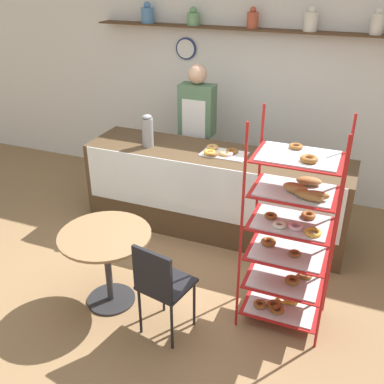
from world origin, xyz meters
name	(u,v)px	position (x,y,z in m)	size (l,w,h in m)	color
ground_plane	(178,282)	(0.00, 0.00, 0.00)	(14.00, 14.00, 0.00)	olive
back_wall	(250,88)	(0.00, 2.33, 1.37)	(10.00, 0.30, 2.70)	white
display_counter	(215,192)	(0.00, 1.07, 0.48)	(2.93, 0.74, 0.95)	#4C3823
pastry_rack	(291,235)	(1.05, -0.12, 0.86)	(0.69, 0.49, 1.83)	#A51919
person_worker	(197,130)	(-0.45, 1.65, 0.97)	(0.42, 0.23, 1.76)	#282833
cafe_table	(106,251)	(-0.46, -0.47, 0.55)	(0.80, 0.80, 0.72)	#262628
cafe_chair	(160,282)	(0.16, -0.69, 0.55)	(0.45, 0.45, 0.89)	black
coffee_carafe	(148,131)	(-0.78, 0.98, 1.13)	(0.13, 0.13, 0.36)	gray
donut_tray_counter	(221,152)	(0.06, 1.06, 0.98)	(0.49, 0.30, 0.05)	white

